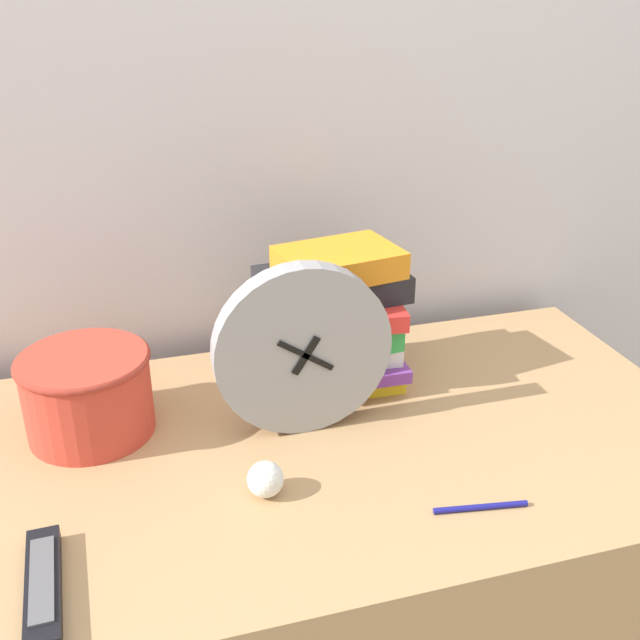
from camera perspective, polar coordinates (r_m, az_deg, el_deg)
wall_back at (r=1.29m, az=-9.31°, el=16.88°), size 6.00×0.04×2.40m
desk at (r=1.35m, az=-4.24°, el=-23.01°), size 1.38×0.64×0.75m
desk_clock at (r=1.08m, az=-1.32°, el=-2.31°), size 0.26×0.04×0.26m
book_stack at (r=1.21m, az=0.90°, el=-0.06°), size 0.24×0.20×0.23m
basket at (r=1.15m, az=-17.31°, el=-5.19°), size 0.19×0.19×0.13m
tv_remote at (r=0.93m, az=-20.34°, el=-18.47°), size 0.04×0.18×0.02m
crumpled_paper_ball at (r=1.00m, az=-4.18°, el=-12.01°), size 0.05×0.05×0.05m
pen at (r=1.01m, az=12.14°, el=-13.76°), size 0.12×0.03×0.01m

